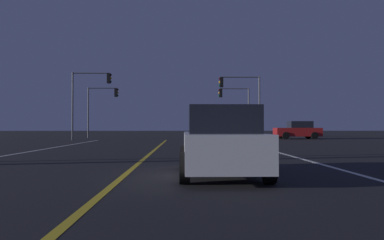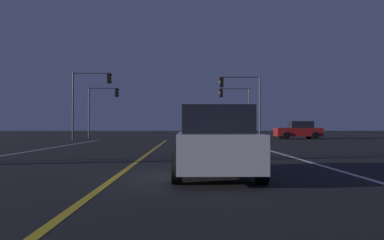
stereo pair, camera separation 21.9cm
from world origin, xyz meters
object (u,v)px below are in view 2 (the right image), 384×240
(car_lead_same_lane, at_px, (215,143))
(traffic_light_far_left, at_px, (104,100))
(traffic_light_near_left, at_px, (91,90))
(traffic_light_far_right, at_px, (234,101))
(car_crossing_side, at_px, (299,130))
(traffic_light_near_right, at_px, (240,93))

(car_lead_same_lane, bearing_deg, traffic_light_far_left, 17.19)
(traffic_light_near_left, relative_size, traffic_light_far_right, 1.15)
(car_lead_same_lane, distance_m, car_crossing_side, 28.41)
(traffic_light_near_right, xyz_separation_m, traffic_light_near_left, (-13.27, 0.00, 0.20))
(car_lead_same_lane, height_order, traffic_light_far_right, traffic_light_far_right)
(traffic_light_far_right, bearing_deg, traffic_light_near_left, 22.22)
(car_crossing_side, xyz_separation_m, traffic_light_far_right, (-5.74, 3.13, 3.04))
(traffic_light_far_right, xyz_separation_m, traffic_light_far_left, (-13.54, 0.00, 0.01))
(traffic_light_far_left, bearing_deg, traffic_light_near_right, -22.39)
(traffic_light_far_left, bearing_deg, traffic_light_far_right, 0.00)
(traffic_light_near_left, bearing_deg, traffic_light_near_right, -0.00)
(car_crossing_side, distance_m, traffic_light_near_right, 7.23)
(traffic_light_near_left, xyz_separation_m, traffic_light_far_left, (-0.08, 5.50, -0.55))
(traffic_light_near_right, distance_m, traffic_light_far_left, 14.44)
(car_crossing_side, distance_m, traffic_light_near_left, 19.68)
(traffic_light_near_left, bearing_deg, car_crossing_side, 7.03)
(car_lead_same_lane, distance_m, traffic_light_near_left, 26.09)
(traffic_light_near_right, relative_size, traffic_light_near_left, 0.95)
(traffic_light_near_left, height_order, traffic_light_far_left, traffic_light_near_left)
(traffic_light_near_right, height_order, traffic_light_near_left, traffic_light_near_left)
(car_crossing_side, xyz_separation_m, traffic_light_near_right, (-5.93, -2.37, 3.40))
(car_lead_same_lane, bearing_deg, traffic_light_near_left, 20.63)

